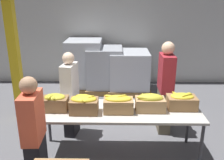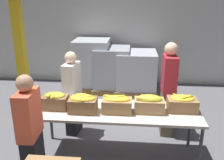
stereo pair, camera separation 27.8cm
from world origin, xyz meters
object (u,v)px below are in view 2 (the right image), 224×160
Objects in this scene: support_pillar at (17,24)px; banana_box_3 at (149,103)px; banana_box_2 at (117,104)px; pallet_stack_2 at (136,72)px; pallet_stack_1 at (112,70)px; volunteer_1 at (31,134)px; volunteer_2 at (73,94)px; volunteer_0 at (168,90)px; pallet_stack_0 at (92,65)px; banana_box_0 at (55,100)px; banana_box_4 at (182,103)px; sorting_table at (118,113)px; banana_box_1 at (83,103)px.

banana_box_3 is at bearing -26.02° from support_pillar.
banana_box_2 is 3.08m from pallet_stack_2.
volunteer_1 is at bearing -101.04° from pallet_stack_1.
banana_box_2 is 0.28× the size of volunteer_1.
pallet_stack_1 is at bearing 176.21° from volunteer_2.
volunteer_0 is 1.09× the size of volunteer_1.
pallet_stack_2 is (1.25, -0.13, -0.14)m from pallet_stack_0.
volunteer_1 reaches higher than pallet_stack_2.
pallet_stack_2 is (-0.57, 2.17, -0.33)m from volunteer_0.
pallet_stack_1 is at bearing 77.93° from banana_box_0.
support_pillar reaches higher than banana_box_4.
banana_box_2 is (-0.01, -0.06, 0.19)m from sorting_table.
sorting_table is 1.47× the size of volunteer_0.
banana_box_4 is at bearing -69.62° from volunteer_1.
pallet_stack_0 is at bearing -170.08° from volunteer_2.
banana_box_4 is 1.98m from volunteer_2.
volunteer_1 is at bearing -157.22° from banana_box_4.
banana_box_2 is 3.31m from pallet_stack_0.
support_pillar reaches higher than banana_box_0.
sorting_table is at bearing -96.06° from pallet_stack_2.
pallet_stack_0 is (-1.94, 3.02, -0.25)m from banana_box_4.
volunteer_0 is 2.53m from pallet_stack_1.
banana_box_1 is at bearing -40.89° from volunteer_1.
banana_box_0 is 0.36× the size of pallet_stack_2.
banana_box_2 is 1.33m from volunteer_1.
volunteer_2 reaches higher than banana_box_3.
volunteer_0 is at bearing 99.88° from banana_box_4.
volunteer_2 is (0.12, 0.66, -0.15)m from banana_box_0.
support_pillar is 2.55m from pallet_stack_0.
volunteer_0 is (1.42, 0.90, -0.08)m from banana_box_1.
volunteer_1 is (-1.98, -1.61, -0.07)m from volunteer_0.
volunteer_0 is 1.10× the size of volunteer_2.
support_pillar is (-2.08, 1.25, 1.24)m from sorting_table.
pallet_stack_2 is (-0.17, 2.98, -0.40)m from banana_box_3.
pallet_stack_0 is (-1.42, 3.11, -0.26)m from banana_box_3.
pallet_stack_1 is (1.72, 1.75, -1.41)m from support_pillar.
banana_box_1 is 0.31× the size of pallet_stack_0.
pallet_stack_2 is at bearing 93.36° from banana_box_3.
sorting_table is 1.03m from banana_box_4.
volunteer_2 is 1.15× the size of pallet_stack_0.
pallet_stack_0 is at bearing 122.68° from banana_box_4.
volunteer_1 reaches higher than pallet_stack_0.
sorting_table is at bearing -30.96° from support_pillar.
volunteer_1 is (-1.09, -0.74, -0.14)m from banana_box_2.
banana_box_1 is 0.24× the size of volunteer_0.
sorting_table is 1.02m from banana_box_0.
support_pillar reaches higher than volunteer_2.
pallet_stack_2 is at bearing 35.76° from support_pillar.
pallet_stack_1 reaches higher than banana_box_0.
banana_box_4 is 0.40× the size of pallet_stack_2.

